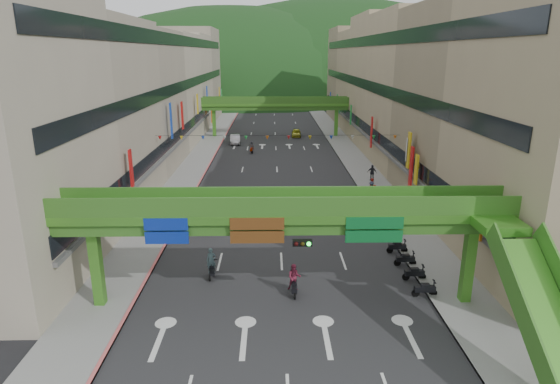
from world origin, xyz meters
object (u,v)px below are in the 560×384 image
(car_silver, at_px, (235,139))
(car_yellow, at_px, (296,133))
(scooter_rider_mid, at_px, (294,279))
(scooter_rider_near, at_px, (211,264))
(pedestrian_red, at_px, (372,188))
(overpass_near, at_px, (301,227))

(car_silver, height_order, car_yellow, car_silver)
(car_silver, bearing_deg, scooter_rider_mid, -85.42)
(scooter_rider_near, relative_size, pedestrian_red, 1.17)
(scooter_rider_near, xyz_separation_m, pedestrian_red, (14.72, 18.42, -0.09))
(scooter_rider_mid, relative_size, car_silver, 0.45)
(overpass_near, distance_m, car_yellow, 59.58)
(scooter_rider_near, distance_m, car_yellow, 55.79)
(overpass_near, height_order, scooter_rider_mid, overpass_near)
(scooter_rider_near, bearing_deg, overpass_near, -36.46)
(car_silver, xyz_separation_m, car_yellow, (10.54, 6.67, -0.06))
(scooter_rider_mid, xyz_separation_m, pedestrian_red, (9.25, 20.92, -0.17))
(overpass_near, bearing_deg, scooter_rider_mid, 97.95)
(overpass_near, relative_size, pedestrian_red, 15.56)
(scooter_rider_mid, height_order, car_silver, scooter_rider_mid)
(scooter_rider_near, relative_size, scooter_rider_mid, 1.01)
(car_silver, xyz_separation_m, pedestrian_red, (16.70, -30.04, 0.14))
(overpass_near, xyz_separation_m, scooter_rider_near, (-5.70, 4.21, -4.22))
(scooter_rider_mid, xyz_separation_m, car_silver, (-7.45, 50.95, -0.31))
(scooter_rider_mid, bearing_deg, pedestrian_red, 66.13)
(car_silver, relative_size, car_yellow, 1.13)
(scooter_rider_near, bearing_deg, car_silver, 92.34)
(car_silver, bearing_deg, scooter_rider_near, -91.39)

